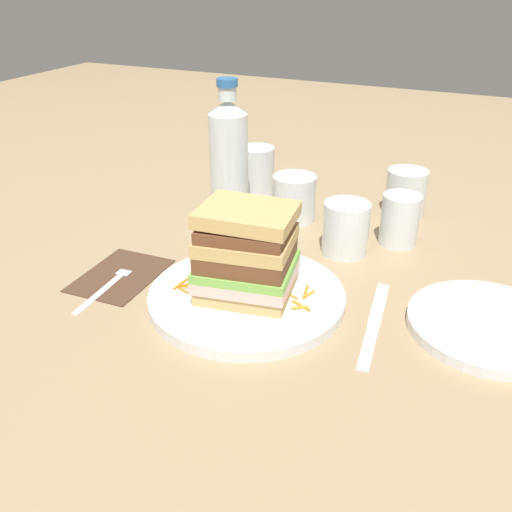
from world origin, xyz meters
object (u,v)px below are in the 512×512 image
(juice_glass, at_px, (346,230))
(empty_tumbler_3, at_px, (257,171))
(napkin_dark, at_px, (121,275))
(fork, at_px, (112,280))
(main_plate, at_px, (247,297))
(empty_tumbler_1, at_px, (400,220))
(sandwich, at_px, (247,253))
(water_bottle, at_px, (229,159))
(knife, at_px, (374,325))
(empty_tumbler_2, at_px, (294,198))
(empty_tumbler_0, at_px, (406,193))
(side_plate, at_px, (489,325))

(juice_glass, bearing_deg, empty_tumbler_3, 143.11)
(napkin_dark, bearing_deg, fork, -86.02)
(main_plate, relative_size, empty_tumbler_1, 3.17)
(sandwich, distance_m, water_bottle, 0.29)
(fork, relative_size, empty_tumbler_3, 1.78)
(main_plate, bearing_deg, knife, 4.74)
(water_bottle, distance_m, empty_tumbler_2, 0.13)
(main_plate, xyz_separation_m, empty_tumbler_3, (-0.15, 0.37, 0.04))
(water_bottle, bearing_deg, sandwich, -58.62)
(juice_glass, relative_size, empty_tumbler_0, 1.00)
(sandwich, relative_size, knife, 0.69)
(empty_tumbler_0, bearing_deg, napkin_dark, -129.65)
(side_plate, bearing_deg, empty_tumbler_2, 147.80)
(knife, distance_m, side_plate, 0.14)
(empty_tumbler_1, relative_size, empty_tumbler_2, 1.04)
(sandwich, height_order, empty_tumbler_1, sandwich)
(juice_glass, distance_m, empty_tumbler_0, 0.20)
(napkin_dark, xyz_separation_m, juice_glass, (0.28, 0.21, 0.04))
(knife, height_order, side_plate, side_plate)
(sandwich, relative_size, napkin_dark, 0.98)
(sandwich, distance_m, empty_tumbler_1, 0.30)
(empty_tumbler_3, bearing_deg, empty_tumbler_1, -19.40)
(empty_tumbler_0, relative_size, empty_tumbler_3, 0.89)
(napkin_dark, xyz_separation_m, empty_tumbler_3, (0.05, 0.38, 0.05))
(empty_tumbler_2, xyz_separation_m, side_plate, (0.34, -0.22, -0.03))
(main_plate, height_order, juice_glass, juice_glass)
(sandwich, xyz_separation_m, empty_tumbler_1, (0.15, 0.26, -0.03))
(juice_glass, relative_size, empty_tumbler_2, 1.04)
(main_plate, relative_size, sandwich, 1.91)
(empty_tumbler_0, bearing_deg, water_bottle, -153.81)
(fork, bearing_deg, juice_glass, 40.05)
(main_plate, bearing_deg, empty_tumbler_1, 60.60)
(knife, bearing_deg, sandwich, -175.50)
(napkin_dark, bearing_deg, empty_tumbler_3, 83.09)
(empty_tumbler_0, distance_m, empty_tumbler_2, 0.20)
(water_bottle, bearing_deg, knife, -35.95)
(fork, distance_m, water_bottle, 0.30)
(knife, xyz_separation_m, water_bottle, (-0.32, 0.23, 0.11))
(napkin_dark, distance_m, empty_tumbler_1, 0.44)
(fork, bearing_deg, sandwich, 10.54)
(juice_glass, bearing_deg, knife, -62.86)
(main_plate, relative_size, knife, 1.32)
(empty_tumbler_0, xyz_separation_m, empty_tumbler_1, (0.01, -0.12, 0.00))
(juice_glass, bearing_deg, empty_tumbler_2, 143.60)
(side_plate, bearing_deg, sandwich, -167.92)
(napkin_dark, relative_size, juice_glass, 1.69)
(knife, bearing_deg, empty_tumbler_3, 132.40)
(sandwich, relative_size, side_plate, 0.69)
(juice_glass, relative_size, empty_tumbler_3, 0.89)
(empty_tumbler_0, bearing_deg, side_plate, -61.89)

